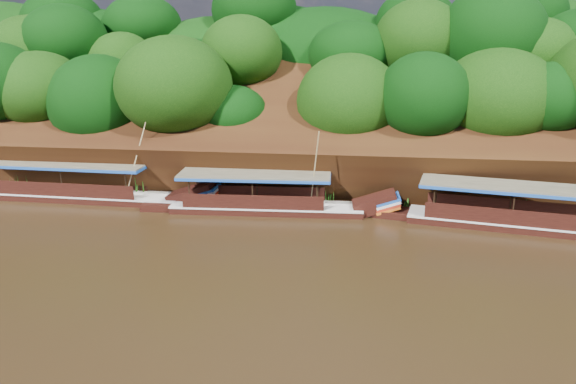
% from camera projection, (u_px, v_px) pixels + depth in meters
% --- Properties ---
extents(ground, '(160.00, 160.00, 0.00)m').
position_uv_depth(ground, '(287.00, 259.00, 28.73)').
color(ground, black).
rests_on(ground, ground).
extents(riverbank, '(120.00, 30.06, 19.40)m').
position_uv_depth(riverbank, '(320.00, 140.00, 49.87)').
color(riverbank, black).
rests_on(riverbank, ground).
extents(boat_0, '(16.12, 5.07, 7.28)m').
position_uv_depth(boat_0, '(541.00, 221.00, 32.62)').
color(boat_0, black).
rests_on(boat_0, ground).
extents(boat_1, '(14.65, 2.99, 6.00)m').
position_uv_depth(boat_1, '(278.00, 203.00, 35.98)').
color(boat_1, black).
rests_on(boat_1, ground).
extents(boat_2, '(16.67, 3.05, 6.56)m').
position_uv_depth(boat_2, '(95.00, 192.00, 38.44)').
color(boat_2, black).
rests_on(boat_2, ground).
extents(reeds, '(48.33, 2.41, 2.09)m').
position_uv_depth(reeds, '(250.00, 189.00, 38.03)').
color(reeds, '#31741D').
rests_on(reeds, ground).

